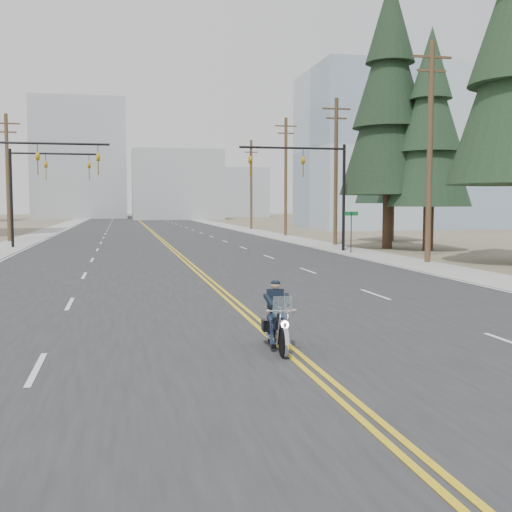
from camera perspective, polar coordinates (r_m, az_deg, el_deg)
The scene contains 22 objects.
ground_plane at distance 9.48m, azimuth 10.24°, elevation -14.41°, with size 400.00×400.00×0.00m, color #776D56.
road at distance 78.43m, azimuth -9.42°, elevation 2.30°, with size 20.00×200.00×0.01m, color #303033.
sidewalk_left at distance 78.77m, azimuth -17.81°, elevation 2.15°, with size 3.00×200.00×0.01m, color #A5A5A0.
sidewalk_right at distance 79.76m, azimuth -1.13°, elevation 2.40°, with size 3.00×200.00×0.01m, color #A5A5A0.
traffic_mast_left at distance 40.72m, azimuth -19.90°, elevation 6.95°, with size 7.10×0.26×7.00m.
traffic_mast_right at distance 42.20m, azimuth 5.22°, elevation 7.12°, with size 7.10×0.26×7.00m.
traffic_mast_far at distance 48.68m, azimuth -18.99°, elevation 6.47°, with size 6.10×0.26×7.00m.
street_sign at distance 40.87m, azimuth 8.46°, elevation 2.77°, with size 0.90×0.06×2.62m.
utility_pole_b at distance 35.23m, azimuth 15.19°, elevation 9.18°, with size 2.20×0.30×11.50m.
utility_pole_c at distance 49.02m, azimuth 7.11°, elevation 7.68°, with size 2.20×0.30×11.00m.
utility_pole_d at distance 63.39m, azimuth 2.66°, elevation 7.23°, with size 2.20×0.30×11.50m.
utility_pole_e at distance 79.94m, azimuth -0.43°, elevation 6.51°, with size 2.20×0.30×11.00m.
utility_pole_left at distance 57.07m, azimuth -21.21°, elevation 6.71°, with size 2.20×0.30×10.50m.
glass_building at distance 86.21m, azimuth 12.55°, elevation 9.11°, with size 24.00×16.00×20.00m, color #9EB5CC.
haze_bldg_b at distance 133.84m, azimuth -7.06°, elevation 6.26°, with size 18.00×14.00×14.00m, color #ADB2B7.
haze_bldg_c at distance 126.15m, azimuth 8.30°, elevation 7.25°, with size 16.00×12.00×18.00m, color #B7BCC6.
haze_bldg_d at distance 148.87m, azimuth -15.36°, elevation 8.27°, with size 20.00×15.00×26.00m, color #ADB2B7.
haze_bldg_e at distance 160.85m, azimuth -1.75°, elevation 5.65°, with size 14.00×14.00×12.00m, color #B7BCC6.
motorcyclist at distance 13.54m, azimuth 1.94°, elevation -5.36°, with size 0.81×1.88×1.47m, color black, non-canonical shape.
conifer_mid at distance 44.62m, azimuth 15.25°, elevation 11.33°, with size 5.50×5.50×14.67m.
conifer_tall at distance 46.35m, azimuth 11.79°, elevation 14.03°, with size 6.73×6.73×18.71m.
conifer_far at distance 55.72m, azimuth 11.95°, elevation 10.72°, with size 5.92×5.92×15.86m.
Camera 1 is at (-3.42, -8.29, 3.08)m, focal length 45.00 mm.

